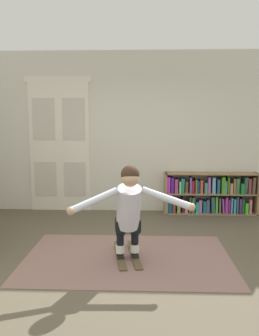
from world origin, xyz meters
The scene contains 7 objects.
ground_plane centered at (0.00, 0.00, 0.00)m, with size 7.20×7.20×0.00m, color brown.
back_wall centered at (0.00, 2.60, 1.45)m, with size 6.00×0.10×2.90m, color beige.
double_door centered at (-1.36, 2.54, 1.23)m, with size 1.22×0.05×2.45m.
rug centered at (-0.01, 0.27, 0.00)m, with size 2.52×1.67×0.01m, color #82625A.
bookshelf centered at (1.38, 2.39, 0.35)m, with size 1.66×0.30×0.74m.
skis_pair centered at (-0.02, 0.30, 0.02)m, with size 0.39×0.83×0.07m.
person_skier centered at (0.01, 0.12, 0.69)m, with size 1.40×0.72×1.11m.
Camera 1 is at (0.17, -3.86, 1.70)m, focal length 37.66 mm.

